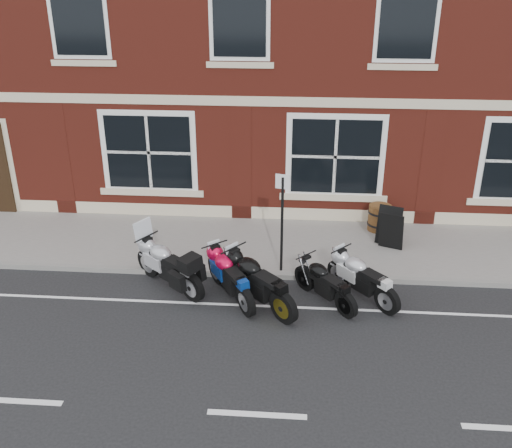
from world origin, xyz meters
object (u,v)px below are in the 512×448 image
object	(u,v)px
barrel_planter	(379,218)
moto_sport_black	(258,279)
moto_sport_red	(231,274)
moto_sport_silver	(362,276)
moto_naked_black	(325,281)
parking_sign	(282,217)
moto_touring_silver	(168,263)
a_board_sign	(390,228)

from	to	relation	value
barrel_planter	moto_sport_black	bearing A→B (deg)	-128.30
moto_sport_red	moto_sport_black	size ratio (longest dim) A/B	1.07
moto_sport_silver	moto_naked_black	xyz separation A→B (m)	(-0.80, -0.22, -0.04)
parking_sign	moto_touring_silver	bearing A→B (deg)	-149.28
moto_sport_silver	moto_naked_black	bearing A→B (deg)	154.75
moto_touring_silver	moto_sport_red	world-z (taller)	moto_touring_silver
moto_sport_red	moto_sport_silver	distance (m)	2.80
moto_sport_silver	a_board_sign	xyz separation A→B (m)	(0.88, 2.30, 0.09)
moto_naked_black	parking_sign	distance (m)	1.76
moto_naked_black	a_board_sign	size ratio (longest dim) A/B	1.55
a_board_sign	moto_sport_red	bearing A→B (deg)	-123.68
moto_sport_black	a_board_sign	world-z (taller)	a_board_sign
parking_sign	a_board_sign	bearing A→B (deg)	42.74
moto_naked_black	a_board_sign	distance (m)	3.03
moto_sport_silver	barrel_planter	distance (m)	3.40
moto_touring_silver	moto_sport_black	distance (m)	2.10
a_board_sign	moto_sport_silver	bearing A→B (deg)	-88.65
a_board_sign	parking_sign	world-z (taller)	parking_sign
moto_sport_silver	moto_naked_black	distance (m)	0.83
moto_touring_silver	moto_sport_red	xyz separation A→B (m)	(1.43, -0.34, -0.04)
a_board_sign	moto_touring_silver	bearing A→B (deg)	-134.96
moto_touring_silver	moto_naked_black	distance (m)	3.45
moto_sport_silver	barrel_planter	xyz separation A→B (m)	(0.75, 3.31, -0.06)
moto_sport_red	a_board_sign	bearing A→B (deg)	2.48
moto_sport_silver	barrel_planter	size ratio (longest dim) A/B	2.36
moto_sport_red	moto_naked_black	world-z (taller)	moto_sport_red
moto_sport_silver	moto_naked_black	size ratio (longest dim) A/B	1.05
a_board_sign	parking_sign	distance (m)	3.12
moto_sport_red	moto_sport_silver	world-z (taller)	moto_sport_red
moto_sport_red	barrel_planter	xyz separation A→B (m)	(3.55, 3.49, -0.08)
parking_sign	moto_naked_black	bearing A→B (deg)	-34.47
moto_naked_black	moto_sport_black	bearing A→B (deg)	149.82
moto_sport_red	moto_sport_black	world-z (taller)	moto_sport_black
moto_sport_silver	parking_sign	bearing A→B (deg)	112.96
moto_touring_silver	moto_sport_red	distance (m)	1.47
moto_sport_red	parking_sign	world-z (taller)	parking_sign
moto_sport_silver	a_board_sign	bearing A→B (deg)	28.64
moto_touring_silver	parking_sign	size ratio (longest dim) A/B	0.76
moto_naked_black	moto_sport_silver	bearing A→B (deg)	-23.81
moto_sport_silver	a_board_sign	world-z (taller)	a_board_sign
a_board_sign	moto_naked_black	bearing A→B (deg)	-101.43
moto_sport_red	a_board_sign	distance (m)	4.44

